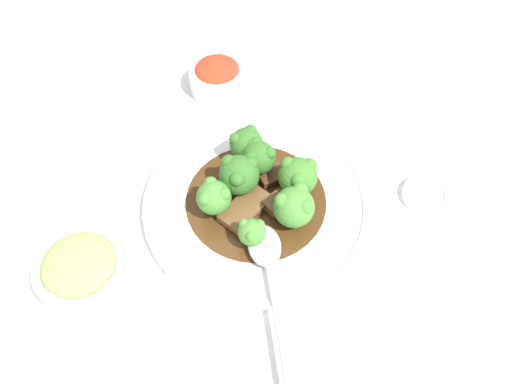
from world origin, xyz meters
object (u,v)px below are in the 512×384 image
broccoli_floret_4 (294,206)px  broccoli_floret_6 (298,176)px  beef_strip_0 (277,174)px  sauce_dish (425,194)px  beef_strip_2 (245,208)px  broccoli_floret_3 (252,232)px  side_bowl_kimchi (217,76)px  side_bowl_appetizer (82,270)px  broccoli_floret_0 (239,175)px  broccoli_floret_5 (259,157)px  broccoli_floret_1 (246,144)px  broccoli_floret_2 (214,197)px  serving_spoon (267,259)px  beef_strip_1 (282,199)px  main_plate (256,202)px

broccoli_floret_4 → broccoli_floret_6: bearing=-63.4°
beef_strip_0 → sauce_dish: 0.21m
beef_strip_2 → broccoli_floret_3: broccoli_floret_3 is taller
side_bowl_kimchi → side_bowl_appetizer: (-0.07, 0.38, 0.00)m
broccoli_floret_0 → broccoli_floret_5: broccoli_floret_0 is taller
beef_strip_0 → broccoli_floret_1: broccoli_floret_1 is taller
broccoli_floret_2 → side_bowl_appetizer: size_ratio=0.47×
broccoli_floret_2 → sauce_dish: broccoli_floret_2 is taller
broccoli_floret_5 → serving_spoon: 0.14m
beef_strip_2 → broccoli_floret_6: bearing=-119.3°
side_bowl_appetizer → sauce_dish: bearing=-129.7°
broccoli_floret_3 → broccoli_floret_4: size_ratio=0.75×
beef_strip_0 → broccoli_floret_3: size_ratio=1.34×
broccoli_floret_6 → side_bowl_appetizer: 0.30m
broccoli_floret_4 → side_bowl_appetizer: bearing=51.4°
broccoli_floret_0 → broccoli_floret_1: (0.02, -0.05, -0.00)m
beef_strip_2 → broccoli_floret_4: (-0.06, -0.03, 0.02)m
broccoli_floret_3 → side_bowl_kimchi: 0.31m
side_bowl_kimchi → broccoli_floret_4: bearing=147.2°
side_bowl_appetizer → broccoli_floret_2: bearing=-115.3°
side_bowl_appetizer → broccoli_floret_4: bearing=-128.6°
serving_spoon → sauce_dish: 0.25m
beef_strip_1 → broccoli_floret_5: 0.07m
main_plate → broccoli_floret_3: bearing=119.9°
broccoli_floret_2 → beef_strip_1: bearing=-137.1°
side_bowl_appetizer → side_bowl_kimchi: bearing=-78.7°
beef_strip_2 → broccoli_floret_1: 0.09m
beef_strip_2 → broccoli_floret_4: size_ratio=1.36×
broccoli_floret_1 → side_bowl_kimchi: broccoli_floret_1 is taller
broccoli_floret_1 → serving_spoon: (-0.12, 0.12, -0.03)m
broccoli_floret_5 → side_bowl_kimchi: bearing=-36.4°
sauce_dish → beef_strip_2: bearing=42.4°
broccoli_floret_1 → broccoli_floret_2: 0.10m
beef_strip_2 → broccoli_floret_3: 0.05m
beef_strip_0 → broccoli_floret_0: bearing=58.3°
broccoli_floret_4 → broccoli_floret_5: bearing=-24.6°
broccoli_floret_1 → sauce_dish: broccoli_floret_1 is taller
serving_spoon → broccoli_floret_6: bearing=-76.6°
beef_strip_0 → serving_spoon: serving_spoon is taller
beef_strip_1 → broccoli_floret_3: bearing=91.1°
broccoli_floret_3 → serving_spoon: bearing=158.2°
broccoli_floret_6 → broccoli_floret_1: bearing=-4.3°
beef_strip_0 → broccoli_floret_6: size_ratio=0.98×
broccoli_floret_2 → broccoli_floret_6: 0.12m
broccoli_floret_0 → side_bowl_kimchi: size_ratio=0.65×
broccoli_floret_4 → broccoli_floret_5: (0.08, -0.04, 0.00)m
broccoli_floret_1 → broccoli_floret_3: size_ratio=1.32×
beef_strip_2 → broccoli_floret_2: bearing=33.9°
broccoli_floret_1 → side_bowl_kimchi: size_ratio=0.59×
broccoli_floret_5 → broccoli_floret_6: size_ratio=1.00×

